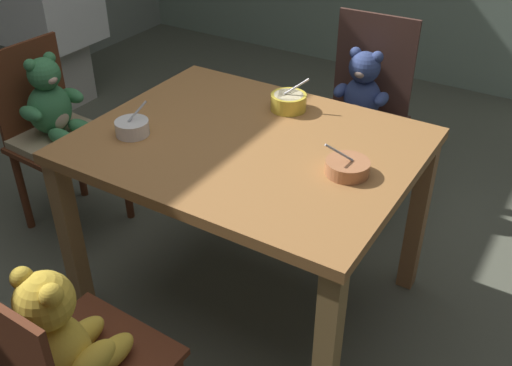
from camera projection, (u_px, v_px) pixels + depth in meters
The scene contains 9 objects.
ground_plane at pixel (250, 298), 2.45m from camera, with size 5.20×5.20×0.04m.
dining_table at pixel (249, 165), 2.10m from camera, with size 1.13×0.90×0.73m.
teddy_chair_far_center at pixel (361, 101), 2.78m from camera, with size 0.43×0.43×0.90m.
teddy_chair_near_left at pixel (56, 121), 2.59m from camera, with size 0.42×0.41×0.85m.
teddy_chair_near_front at pixel (61, 354), 1.50m from camera, with size 0.42×0.43×0.85m.
porridge_bowl_terracotta_near_right at pixel (347, 167), 1.85m from camera, with size 0.14×0.14×0.11m.
porridge_bowl_yellow_far_center at pixel (288, 101), 2.23m from camera, with size 0.14×0.14×0.13m.
porridge_bowl_white_near_left at pixel (132, 127), 2.06m from camera, with size 0.12×0.12×0.11m.
sink_basin at pixel (52, 28), 3.72m from camera, with size 0.52×0.48×0.77m.
Camera 1 is at (0.96, -1.51, 1.72)m, focal length 41.56 mm.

